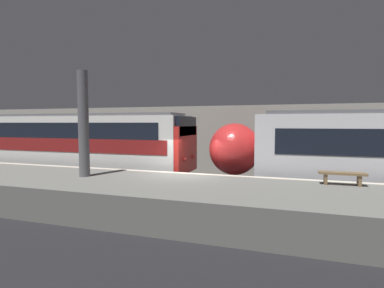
{
  "coord_description": "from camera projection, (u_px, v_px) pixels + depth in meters",
  "views": [
    {
      "loc": [
        4.31,
        -12.02,
        3.27
      ],
      "look_at": [
        0.09,
        0.89,
        2.31
      ],
      "focal_mm": 28.0,
      "sensor_mm": 36.0,
      "label": 1
    }
  ],
  "objects": [
    {
      "name": "ground_plane",
      "position": [
        184.0,
        198.0,
        12.96
      ],
      "size": [
        120.0,
        120.0,
        0.0
      ],
      "primitive_type": "plane",
      "color": "black"
    },
    {
      "name": "platform",
      "position": [
        163.0,
        198.0,
        10.81
      ],
      "size": [
        40.0,
        4.46,
        1.14
      ],
      "color": "slate",
      "rests_on": "ground"
    },
    {
      "name": "station_rear_barrier",
      "position": [
        219.0,
        140.0,
        19.09
      ],
      "size": [
        50.0,
        0.15,
        4.35
      ],
      "color": "#9E998E",
      "rests_on": "ground"
    },
    {
      "name": "support_pillar_near",
      "position": [
        83.0,
        124.0,
        11.83
      ],
      "size": [
        0.41,
        0.41,
        4.18
      ],
      "color": "#56565B",
      "rests_on": "platform"
    },
    {
      "name": "train_boxy",
      "position": [
        66.0,
        146.0,
        17.43
      ],
      "size": [
        15.21,
        2.94,
        3.77
      ],
      "color": "black",
      "rests_on": "ground"
    },
    {
      "name": "platform_bench",
      "position": [
        342.0,
        175.0,
        10.25
      ],
      "size": [
        1.5,
        0.4,
        0.45
      ],
      "color": "brown",
      "rests_on": "platform"
    }
  ]
}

